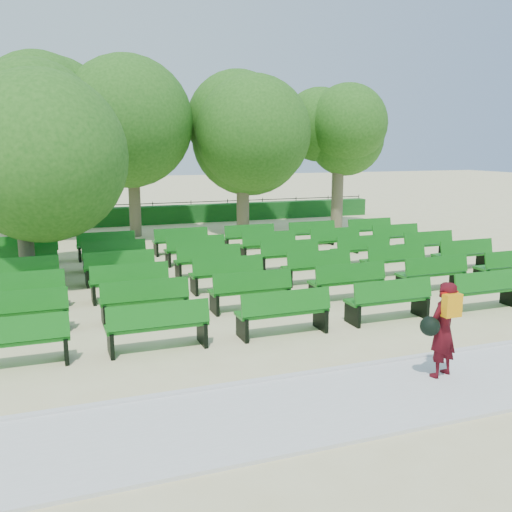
# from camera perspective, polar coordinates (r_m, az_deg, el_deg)

# --- Properties ---
(ground) EXTENTS (120.00, 120.00, 0.00)m
(ground) POSITION_cam_1_polar(r_m,az_deg,el_deg) (15.66, -4.34, -3.51)
(ground) COLOR beige
(paving) EXTENTS (30.00, 2.20, 0.06)m
(paving) POSITION_cam_1_polar(r_m,az_deg,el_deg) (9.17, 9.03, -14.26)
(paving) COLOR silver
(paving) RESTS_ON ground
(curb) EXTENTS (30.00, 0.12, 0.10)m
(curb) POSITION_cam_1_polar(r_m,az_deg,el_deg) (10.09, 5.77, -11.62)
(curb) COLOR silver
(curb) RESTS_ON ground
(hedge) EXTENTS (26.00, 0.70, 0.90)m
(hedge) POSITION_cam_1_polar(r_m,az_deg,el_deg) (29.09, -12.06, 3.93)
(hedge) COLOR #16561A
(hedge) RESTS_ON ground
(fence) EXTENTS (26.00, 0.10, 1.02)m
(fence) POSITION_cam_1_polar(r_m,az_deg,el_deg) (29.54, -12.14, 3.15)
(fence) COLOR black
(fence) RESTS_ON ground
(tree_line) EXTENTS (21.80, 6.80, 7.04)m
(tree_line) POSITION_cam_1_polar(r_m,az_deg,el_deg) (25.24, -10.67, 1.90)
(tree_line) COLOR #2C651B
(tree_line) RESTS_ON ground
(bench_array) EXTENTS (2.01, 0.76, 1.24)m
(bench_array) POSITION_cam_1_polar(r_m,az_deg,el_deg) (16.51, -3.88, -2.38)
(bench_array) COLOR #126714
(bench_array) RESTS_ON ground
(tree_among) EXTENTS (4.52, 4.52, 6.02)m
(tree_among) POSITION_cam_1_polar(r_m,az_deg,el_deg) (17.20, -22.70, 10.34)
(tree_among) COLOR brown
(tree_among) RESTS_ON ground
(person) EXTENTS (0.82, 0.56, 1.64)m
(person) POSITION_cam_1_polar(r_m,az_deg,el_deg) (10.11, 18.11, -6.88)
(person) COLOR #420910
(person) RESTS_ON ground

